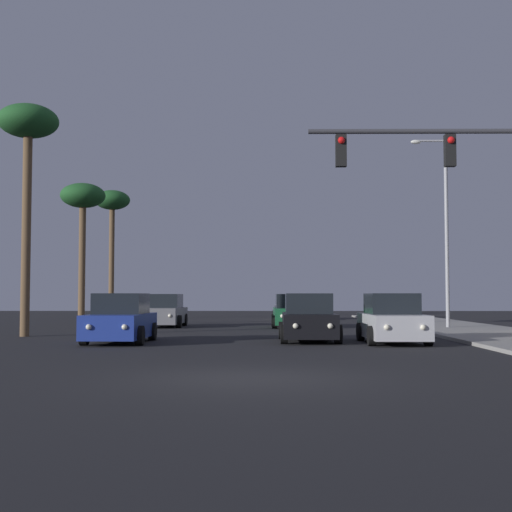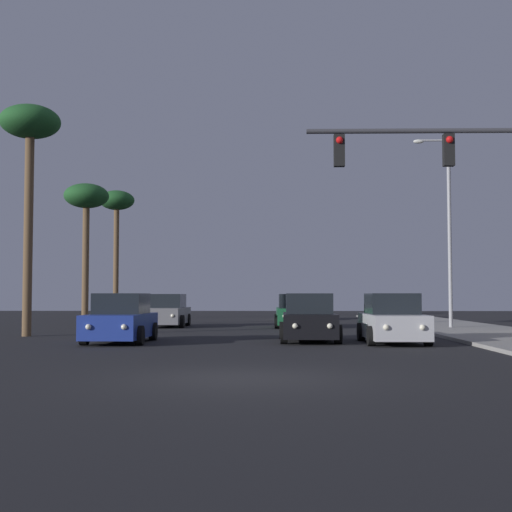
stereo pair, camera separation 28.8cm
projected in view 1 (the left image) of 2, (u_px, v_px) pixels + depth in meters
ground_plane at (248, 378)px, 13.85m from camera, size 120.00×120.00×0.00m
car_grey at (165, 312)px, 36.48m from camera, size 2.04×4.34×1.68m
car_black at (309, 320)px, 25.02m from camera, size 2.04×4.32×1.68m
car_blue at (120, 320)px, 24.26m from camera, size 2.04×4.33×1.68m
car_white at (288, 308)px, 47.13m from camera, size 2.04×4.33×1.68m
car_green at (292, 312)px, 35.91m from camera, size 2.04×4.32×1.68m
car_silver at (392, 321)px, 24.06m from camera, size 2.04×4.32×1.68m
traffic_light_mast at (466, 186)px, 19.91m from camera, size 6.21×0.36×6.50m
street_lamp at (444, 221)px, 33.70m from camera, size 1.74×0.24×9.00m
palm_tree_mid at (83, 202)px, 38.27m from camera, size 2.40×2.40×7.64m
palm_tree_far at (112, 207)px, 48.32m from camera, size 2.40×2.40×8.74m
palm_tree_near at (28, 135)px, 28.36m from camera, size 2.40×2.40×9.22m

